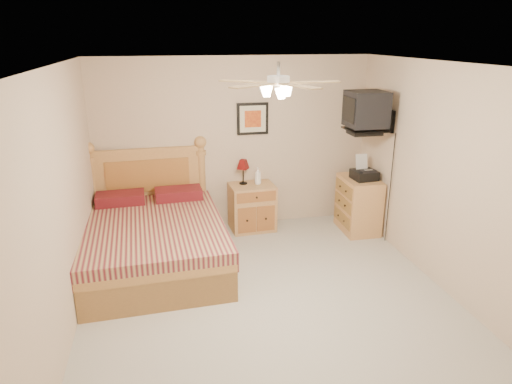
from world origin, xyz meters
TOP-DOWN VIEW (x-y plane):
  - floor at (0.00, 0.00)m, footprint 4.50×4.50m
  - ceiling at (0.00, 0.00)m, footprint 4.00×4.50m
  - wall_back at (0.00, 2.25)m, footprint 4.00×0.04m
  - wall_front at (0.00, -2.25)m, footprint 4.00×0.04m
  - wall_left at (-2.00, 0.00)m, footprint 0.04×4.50m
  - wall_right at (2.00, 0.00)m, footprint 0.04×4.50m
  - bed at (-1.21, 1.12)m, footprint 1.74×2.24m
  - nightstand at (0.21, 2.00)m, footprint 0.67×0.52m
  - table_lamp at (0.10, 2.09)m, footprint 0.23×0.23m
  - lotion_bottle at (0.30, 2.03)m, footprint 0.11×0.11m
  - framed_picture at (0.27, 2.23)m, footprint 0.46×0.04m
  - dresser at (1.73, 1.62)m, footprint 0.49×0.69m
  - fax_machine at (1.76, 1.57)m, footprint 0.35×0.37m
  - magazine_lower at (1.72, 1.88)m, footprint 0.27×0.31m
  - magazine_upper at (1.75, 1.90)m, footprint 0.20×0.27m
  - wall_tv at (1.75, 1.34)m, footprint 0.56×0.46m
  - ceiling_fan at (0.00, -0.20)m, footprint 1.14×1.14m

SIDE VIEW (x-z plane):
  - floor at x=0.00m, z-range 0.00..0.00m
  - nightstand at x=0.21m, z-range 0.00..0.69m
  - dresser at x=1.73m, z-range 0.00..0.81m
  - bed at x=-1.21m, z-range 0.00..1.40m
  - lotion_bottle at x=0.30m, z-range 0.69..0.94m
  - magazine_lower at x=1.72m, z-range 0.81..0.83m
  - magazine_upper at x=1.75m, z-range 0.83..0.85m
  - table_lamp at x=0.10m, z-range 0.69..1.06m
  - fax_machine at x=1.76m, z-range 0.81..1.15m
  - wall_back at x=0.00m, z-range 0.00..2.50m
  - wall_front at x=0.00m, z-range 0.00..2.50m
  - wall_left at x=-2.00m, z-range 0.00..2.50m
  - wall_right at x=2.00m, z-range 0.00..2.50m
  - framed_picture at x=0.27m, z-range 1.39..1.85m
  - wall_tv at x=1.75m, z-range 1.52..2.10m
  - ceiling_fan at x=0.00m, z-range 2.22..2.50m
  - ceiling at x=0.00m, z-range 2.48..2.52m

